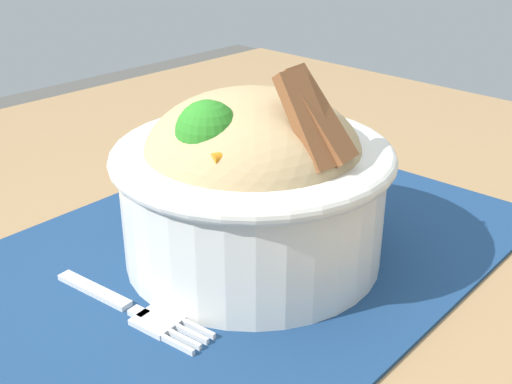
% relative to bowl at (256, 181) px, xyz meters
% --- Properties ---
extents(table, '(1.08, 0.91, 0.77)m').
position_rel_bowl_xyz_m(table, '(0.05, -0.00, -0.13)').
color(table, '#99754C').
rests_on(table, ground_plane).
extents(placemat, '(0.49, 0.31, 0.00)m').
position_rel_bowl_xyz_m(placemat, '(0.03, -0.01, -0.06)').
color(placemat, navy).
rests_on(placemat, table).
extents(bowl, '(0.20, 0.20, 0.14)m').
position_rel_bowl_xyz_m(bowl, '(0.00, 0.00, 0.00)').
color(bowl, silver).
rests_on(bowl, placemat).
extents(fork, '(0.03, 0.12, 0.00)m').
position_rel_bowl_xyz_m(fork, '(0.10, -0.01, -0.06)').
color(fork, silver).
rests_on(fork, placemat).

